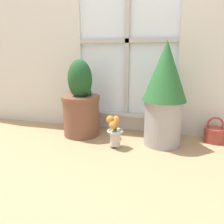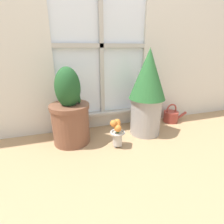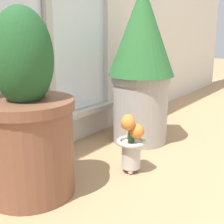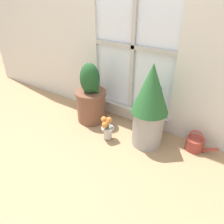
{
  "view_description": "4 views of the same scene",
  "coord_description": "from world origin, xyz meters",
  "px_view_note": "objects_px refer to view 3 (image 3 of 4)",
  "views": [
    {
      "loc": [
        0.37,
        -1.32,
        0.64
      ],
      "look_at": [
        -0.05,
        0.24,
        0.23
      ],
      "focal_mm": 35.0,
      "sensor_mm": 36.0,
      "label": 1
    },
    {
      "loc": [
        -0.4,
        -1.05,
        0.75
      ],
      "look_at": [
        0.0,
        0.22,
        0.26
      ],
      "focal_mm": 28.0,
      "sensor_mm": 36.0,
      "label": 2
    },
    {
      "loc": [
        -0.96,
        -0.51,
        0.55
      ],
      "look_at": [
        0.06,
        0.23,
        0.21
      ],
      "focal_mm": 50.0,
      "sensor_mm": 36.0,
      "label": 3
    },
    {
      "loc": [
        0.95,
        -1.23,
        1.26
      ],
      "look_at": [
        -0.0,
        0.19,
        0.25
      ],
      "focal_mm": 35.0,
      "sensor_mm": 36.0,
      "label": 4
    }
  ],
  "objects_px": {
    "flower_vase": "(131,141)",
    "potted_plant_right": "(141,61)",
    "potted_plant_left": "(27,121)",
    "watering_can": "(151,109)"
  },
  "relations": [
    {
      "from": "potted_plant_right",
      "to": "flower_vase",
      "type": "xyz_separation_m",
      "value": [
        -0.33,
        -0.16,
        -0.27
      ]
    },
    {
      "from": "potted_plant_left",
      "to": "potted_plant_right",
      "type": "bearing_deg",
      "value": -3.11
    },
    {
      "from": "potted_plant_left",
      "to": "flower_vase",
      "type": "xyz_separation_m",
      "value": [
        0.33,
        -0.19,
        -0.13
      ]
    },
    {
      "from": "potted_plant_left",
      "to": "watering_can",
      "type": "height_order",
      "value": "potted_plant_left"
    },
    {
      "from": "potted_plant_left",
      "to": "flower_vase",
      "type": "distance_m",
      "value": 0.41
    },
    {
      "from": "potted_plant_left",
      "to": "watering_can",
      "type": "xyz_separation_m",
      "value": [
        1.05,
        0.12,
        -0.2
      ]
    },
    {
      "from": "watering_can",
      "to": "potted_plant_left",
      "type": "bearing_deg",
      "value": -173.73
    },
    {
      "from": "flower_vase",
      "to": "potted_plant_right",
      "type": "bearing_deg",
      "value": 25.72
    },
    {
      "from": "flower_vase",
      "to": "potted_plant_left",
      "type": "bearing_deg",
      "value": 150.01
    },
    {
      "from": "potted_plant_right",
      "to": "flower_vase",
      "type": "distance_m",
      "value": 0.45
    }
  ]
}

